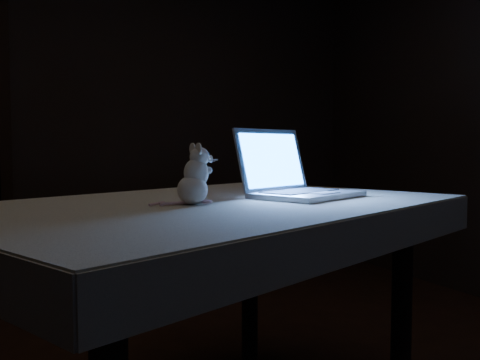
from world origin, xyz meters
name	(u,v)px	position (x,y,z in m)	size (l,w,h in m)	color
back_wall	(91,110)	(0.00, 2.50, 1.30)	(4.50, 0.04, 2.60)	black
table	(209,326)	(-0.06, -0.10, 0.41)	(1.53, 0.99, 0.82)	black
tablecloth	(216,222)	(-0.05, -0.15, 0.77)	(1.66, 1.11, 0.12)	beige
laptop	(308,162)	(0.32, -0.10, 0.96)	(0.38, 0.33, 0.26)	#BDBCC1
plush_mouse	(192,174)	(-0.14, -0.15, 0.93)	(0.14, 0.14, 0.19)	white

